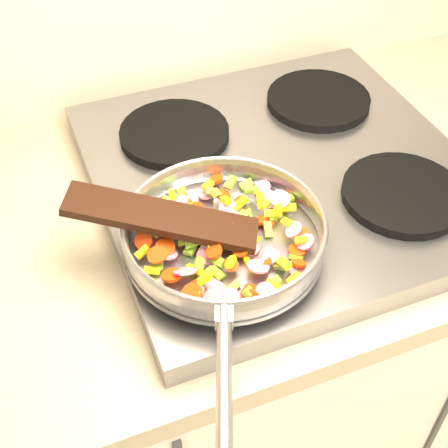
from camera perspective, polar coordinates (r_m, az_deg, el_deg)
name	(u,v)px	position (r m, az deg, el deg)	size (l,w,h in m)	color
cooktop	(281,175)	(1.05, 5.27, 4.48)	(0.60, 0.60, 0.04)	#939399
grate_fl	(236,242)	(0.89, 1.11, -1.67)	(0.19, 0.19, 0.02)	black
grate_fr	(403,194)	(1.01, 16.05, 2.65)	(0.19, 0.19, 0.02)	black
grate_bl	(174,133)	(1.09, -4.55, 8.27)	(0.19, 0.19, 0.02)	black
grate_br	(318,100)	(1.19, 8.63, 11.16)	(0.19, 0.19, 0.02)	black
saute_pan	(224,234)	(0.85, 0.00, -0.88)	(0.31, 0.47, 0.05)	#9E9EA5
vegetable_heap	(226,238)	(0.86, 0.16, -1.32)	(0.25, 0.27, 0.05)	red
wooden_spatula	(162,217)	(0.85, -5.72, 0.62)	(0.27, 0.06, 0.01)	black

